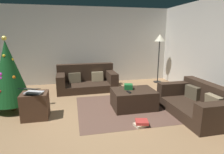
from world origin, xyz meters
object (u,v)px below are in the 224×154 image
christmas_tree (9,73)px  tv_remote (129,92)px  corner_lamp (160,42)px  ottoman (133,99)px  side_table (35,106)px  couch_left (87,80)px  couch_right (199,103)px  book_stack (141,123)px  laptop (32,91)px  gift_box (128,87)px

christmas_tree → tv_remote: bearing=-13.0°
corner_lamp → tv_remote: bearing=-128.7°
ottoman → tv_remote: tv_remote is taller
side_table → corner_lamp: (3.76, 2.16, 1.17)m
couch_left → couch_right: 3.27m
ottoman → side_table: size_ratio=1.78×
side_table → book_stack: size_ratio=1.82×
ottoman → laptop: 2.21m
laptop → book_stack: (2.04, -0.74, -0.54)m
laptop → christmas_tree: bearing=134.4°
tv_remote → corner_lamp: corner_lamp is taller
side_table → couch_right: bearing=-9.3°
ottoman → laptop: laptop is taller
tv_remote → side_table: (-1.99, 0.06, -0.18)m
couch_left → side_table: couch_left is taller
gift_box → laptop: laptop is taller
tv_remote → book_stack: (0.03, -0.73, -0.40)m
couch_right → gift_box: bearing=61.1°
book_stack → christmas_tree: bearing=153.1°
laptop → corner_lamp: bearing=30.2°
christmas_tree → laptop: christmas_tree is taller
couch_left → christmas_tree: bearing=34.8°
corner_lamp → ottoman: bearing=-127.9°
book_stack → gift_box: bearing=88.0°
gift_box → corner_lamp: size_ratio=0.11×
gift_box → christmas_tree: size_ratio=0.11×
couch_left → book_stack: 2.78m
couch_right → side_table: size_ratio=3.06×
couch_left → ottoman: (0.95, -1.77, -0.07)m
couch_right → christmas_tree: size_ratio=1.00×
couch_right → christmas_tree: (-4.00, 1.09, 0.63)m
ottoman → couch_left: bearing=118.3°
couch_right → book_stack: 1.43m
book_stack → corner_lamp: bearing=59.4°
side_table → corner_lamp: size_ratio=0.32×
ottoman → laptop: (-2.17, -0.14, 0.38)m
christmas_tree → ottoman: bearing=-9.2°
couch_left → gift_box: (0.85, -1.67, 0.21)m
couch_left → laptop: size_ratio=3.94×
ottoman → side_table: (-2.15, -0.09, 0.05)m
tv_remote → laptop: (-2.01, 0.02, 0.15)m
tv_remote → couch_right: bearing=-26.5°
couch_right → tv_remote: bearing=70.6°
gift_box → book_stack: gift_box is taller
ottoman → corner_lamp: size_ratio=0.57×
ottoman → corner_lamp: 2.89m
couch_left → gift_box: size_ratio=9.54×
gift_box → side_table: 2.07m
ottoman → couch_right: bearing=-27.1°
couch_left → tv_remote: size_ratio=11.34×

